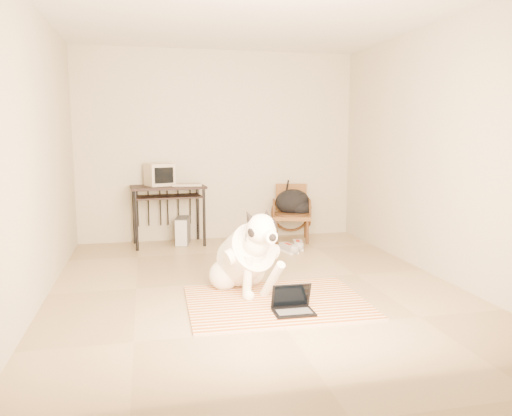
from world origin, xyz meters
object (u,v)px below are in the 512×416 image
object	(u,v)px
pc_tower	(183,231)
backpack	(294,203)
rattan_chair	(291,213)
computer_desk	(168,194)
dog	(246,257)
crt_monitor	(160,175)
laptop	(293,305)

from	to	relation	value
pc_tower	backpack	distance (m)	1.64
pc_tower	backpack	world-z (taller)	backpack
pc_tower	rattan_chair	distance (m)	1.57
backpack	computer_desk	bearing A→B (deg)	178.93
computer_desk	rattan_chair	size ratio (longest dim) A/B	1.29
dog	backpack	bearing A→B (deg)	62.67
crt_monitor	backpack	size ratio (longest dim) A/B	0.85
rattan_chair	backpack	xyz separation A→B (m)	(0.04, 0.01, 0.14)
laptop	backpack	xyz separation A→B (m)	(0.89, 2.91, 0.46)
crt_monitor	rattan_chair	size ratio (longest dim) A/B	0.53
laptop	pc_tower	distance (m)	3.06
dog	rattan_chair	distance (m)	2.51
computer_desk	crt_monitor	bearing A→B (deg)	143.59
laptop	rattan_chair	bearing A→B (deg)	73.71
dog	rattan_chair	size ratio (longest dim) A/B	1.41
backpack	dog	bearing A→B (deg)	-117.33
dog	crt_monitor	xyz separation A→B (m)	(-0.73, 2.37, 0.62)
laptop	rattan_chair	world-z (taller)	rattan_chair
crt_monitor	backpack	distance (m)	1.95
crt_monitor	computer_desk	bearing A→B (deg)	-36.41
pc_tower	rattan_chair	bearing A→B (deg)	-2.72
computer_desk	laptop	bearing A→B (deg)	-73.03
rattan_chair	pc_tower	bearing A→B (deg)	177.28
dog	crt_monitor	distance (m)	2.55
laptop	backpack	size ratio (longest dim) A/B	0.69
crt_monitor	backpack	xyz separation A→B (m)	(1.90, -0.11, -0.44)
rattan_chair	crt_monitor	bearing A→B (deg)	176.29
laptop	crt_monitor	xyz separation A→B (m)	(-1.00, 3.02, 0.90)
dog	backpack	size ratio (longest dim) A/B	2.25
dog	laptop	xyz separation A→B (m)	(0.27, -0.66, -0.27)
laptop	backpack	bearing A→B (deg)	72.97
computer_desk	backpack	world-z (taller)	computer_desk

